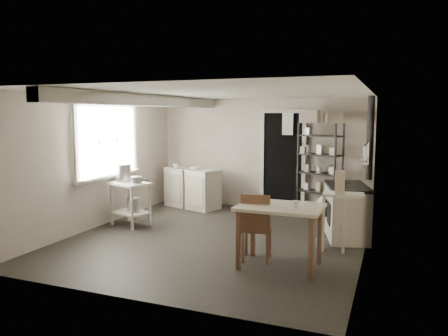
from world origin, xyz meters
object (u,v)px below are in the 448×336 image
(prep_table, at_px, (131,203))
(stove, at_px, (346,211))
(base_cabinets, at_px, (192,186))
(work_table, at_px, (280,238))
(stockpot, at_px, (123,173))
(chair, at_px, (257,225))
(flour_sack, at_px, (326,207))
(shelf_rack, at_px, (320,168))

(prep_table, bearing_deg, stove, 9.34)
(base_cabinets, height_order, work_table, base_cabinets)
(prep_table, xyz_separation_m, stockpot, (-0.18, 0.05, 0.54))
(prep_table, height_order, stove, stove)
(base_cabinets, relative_size, chair, 1.35)
(stockpot, relative_size, work_table, 0.28)
(prep_table, distance_m, base_cabinets, 1.83)
(prep_table, distance_m, work_table, 3.19)
(prep_table, bearing_deg, chair, -19.89)
(stockpot, distance_m, chair, 3.02)
(chair, distance_m, flour_sack, 2.78)
(shelf_rack, relative_size, chair, 1.94)
(work_table, distance_m, chair, 0.41)
(stove, relative_size, chair, 1.16)
(work_table, distance_m, flour_sack, 2.89)
(stove, bearing_deg, work_table, -125.86)
(prep_table, xyz_separation_m, stove, (3.66, 0.60, 0.04))
(stockpot, height_order, flour_sack, stockpot)
(prep_table, relative_size, stockpot, 2.56)
(shelf_rack, xyz_separation_m, work_table, (-0.01, -3.09, -0.57))
(stockpot, relative_size, stove, 0.28)
(prep_table, xyz_separation_m, chair, (2.63, -0.95, 0.08))
(stockpot, bearing_deg, flour_sack, 27.02)
(stove, height_order, work_table, stove)
(stockpot, bearing_deg, chair, -19.66)
(chair, bearing_deg, prep_table, 149.73)
(prep_table, height_order, chair, chair)
(stove, xyz_separation_m, chair, (-1.02, -1.55, 0.04))
(stockpot, bearing_deg, stove, 8.16)
(flour_sack, bearing_deg, stove, -67.53)
(work_table, height_order, chair, chair)
(shelf_rack, distance_m, flour_sack, 0.76)
(flour_sack, bearing_deg, work_table, -93.63)
(stockpot, distance_m, base_cabinets, 1.89)
(stove, relative_size, work_table, 1.02)
(shelf_rack, bearing_deg, work_table, -67.27)
(prep_table, xyz_separation_m, base_cabinets, (0.36, 1.80, 0.06))
(stove, height_order, chair, chair)
(chair, bearing_deg, base_cabinets, 119.24)
(stove, xyz_separation_m, flour_sack, (-0.48, 1.16, -0.20))
(stove, xyz_separation_m, work_table, (-0.66, -1.71, -0.06))
(base_cabinets, bearing_deg, chair, -32.25)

